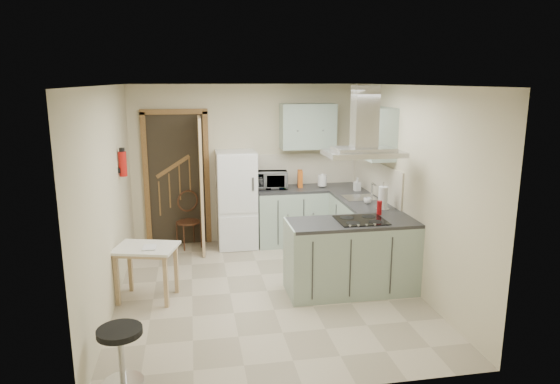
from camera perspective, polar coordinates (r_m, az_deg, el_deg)
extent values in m
plane|color=#BAAB91|center=(6.32, -1.49, -11.21)|extent=(4.20, 4.20, 0.00)
plane|color=silver|center=(5.78, -1.63, 12.09)|extent=(4.20, 4.20, 0.00)
plane|color=beige|center=(7.97, -3.82, 3.20)|extent=(3.60, 0.00, 3.60)
plane|color=beige|center=(5.94, -19.00, -0.76)|extent=(0.00, 4.20, 4.20)
plane|color=beige|center=(6.43, 14.50, 0.54)|extent=(0.00, 4.20, 4.20)
cube|color=brown|center=(7.93, -11.70, 1.45)|extent=(1.10, 0.12, 2.10)
cube|color=white|center=(7.75, -4.99, -0.85)|extent=(0.60, 0.60, 1.50)
cube|color=#9EB2A0|center=(7.95, 1.25, -2.70)|extent=(1.08, 0.60, 0.90)
cube|color=#9EB2A0|center=(7.53, 8.55, -3.72)|extent=(0.60, 1.95, 0.90)
cube|color=beige|center=(8.13, 2.95, 2.69)|extent=(1.68, 0.02, 0.50)
cube|color=#9EB2A0|center=(7.88, 3.20, 7.51)|extent=(0.85, 0.35, 0.70)
cube|color=#9EB2A0|center=(7.05, 10.61, 6.70)|extent=(0.35, 0.90, 0.70)
cube|color=#9EB2A0|center=(6.21, 8.21, -7.30)|extent=(1.55, 0.65, 0.90)
cube|color=black|center=(6.10, 9.24, -3.20)|extent=(0.58, 0.50, 0.01)
cube|color=silver|center=(5.94, 9.52, 4.38)|extent=(0.90, 0.55, 0.10)
cube|color=silver|center=(7.26, 9.11, -0.65)|extent=(0.45, 0.40, 0.01)
cylinder|color=#B2140F|center=(6.75, -17.53, 3.07)|extent=(0.10, 0.10, 0.32)
cube|color=#DCAB87|center=(6.18, -14.93, -8.92)|extent=(0.81, 0.69, 0.66)
cube|color=#4A3218|center=(7.89, -10.42, -3.41)|extent=(0.47, 0.47, 0.80)
cylinder|color=black|center=(4.69, -17.67, -17.40)|extent=(0.42, 0.42, 0.51)
imported|color=black|center=(7.79, -0.92, 1.39)|extent=(0.51, 0.37, 0.26)
cylinder|color=white|center=(7.92, 4.85, 1.34)|extent=(0.15, 0.15, 0.21)
cube|color=#D35D18|center=(7.90, 2.31, 1.53)|extent=(0.09, 0.18, 0.26)
imported|color=#A1A1AC|center=(7.71, 8.81, 0.88)|extent=(0.10, 0.10, 0.20)
cylinder|color=silver|center=(6.66, 11.68, -0.63)|extent=(0.16, 0.16, 0.31)
imported|color=silver|center=(6.94, 9.98, -0.98)|extent=(0.13, 0.13, 0.08)
cylinder|color=#A20D12|center=(6.39, 11.28, -1.79)|extent=(0.08, 0.08, 0.18)
imported|color=#994233|center=(6.00, -15.45, -5.81)|extent=(0.16, 0.22, 0.09)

